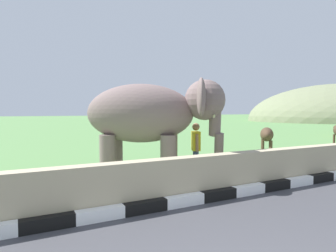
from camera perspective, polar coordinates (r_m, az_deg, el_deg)
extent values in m
cube|color=black|center=(5.62, -22.43, -17.15)|extent=(0.90, 0.20, 0.24)
cube|color=white|center=(5.76, -13.10, -16.50)|extent=(0.90, 0.20, 0.24)
cube|color=black|center=(6.03, -4.48, -15.51)|extent=(0.90, 0.20, 0.24)
cube|color=white|center=(6.42, 3.18, -14.35)|extent=(0.90, 0.20, 0.24)
cube|color=black|center=(6.90, 9.79, -13.13)|extent=(0.90, 0.20, 0.24)
cube|color=white|center=(7.47, 15.42, -11.96)|extent=(0.90, 0.20, 0.24)
cube|color=black|center=(8.09, 20.18, -10.86)|extent=(0.90, 0.20, 0.24)
cube|color=white|center=(8.76, 24.21, -9.87)|extent=(0.90, 0.20, 0.24)
cube|color=black|center=(9.47, 27.63, -8.99)|extent=(0.90, 0.20, 0.24)
cube|color=tan|center=(7.10, 8.98, -9.51)|extent=(28.00, 0.36, 1.00)
cylinder|color=#77615F|center=(8.97, 0.45, -5.64)|extent=(0.44, 0.44, 1.36)
cylinder|color=#77615F|center=(8.08, 0.06, -6.61)|extent=(0.44, 0.44, 1.36)
cylinder|color=#77615F|center=(9.23, -10.20, -5.45)|extent=(0.44, 0.44, 1.36)
cylinder|color=#77615F|center=(8.37, -11.71, -6.34)|extent=(0.44, 0.44, 1.36)
ellipsoid|color=#77615F|center=(8.51, -5.46, 2.50)|extent=(3.48, 2.98, 1.70)
sphere|color=#77615F|center=(8.42, 7.23, 5.09)|extent=(1.16, 1.16, 1.16)
ellipsoid|color=#D84C8C|center=(8.45, 9.21, 6.09)|extent=(0.64, 0.73, 0.44)
ellipsoid|color=#77615F|center=(9.19, 6.05, 5.24)|extent=(0.67, 0.89, 1.00)
ellipsoid|color=#77615F|center=(7.63, 6.48, 5.68)|extent=(0.67, 0.89, 1.00)
cylinder|color=#77615F|center=(8.44, 9.17, 1.33)|extent=(0.58, 0.65, 1.00)
cylinder|color=#77615F|center=(8.51, 9.91, -4.06)|extent=(0.42, 0.47, 0.83)
cone|color=beige|center=(8.71, 8.63, 2.05)|extent=(0.41, 0.56, 0.22)
cone|color=beige|center=(8.15, 8.95, 1.98)|extent=(0.41, 0.56, 0.22)
cylinder|color=navy|center=(9.16, 5.35, -7.20)|extent=(0.15, 0.15, 0.82)
cylinder|color=navy|center=(8.96, 5.52, -7.43)|extent=(0.15, 0.15, 0.82)
cube|color=yellow|center=(8.96, 5.46, -2.90)|extent=(0.39, 0.46, 0.58)
cylinder|color=#9E7251|center=(9.22, 5.24, -2.92)|extent=(0.14, 0.16, 0.53)
cylinder|color=#9E7251|center=(8.71, 5.68, -3.27)|extent=(0.14, 0.16, 0.53)
sphere|color=#9E7251|center=(8.93, 5.47, -0.16)|extent=(0.23, 0.23, 0.23)
cylinder|color=#473323|center=(15.15, 17.94, -3.57)|extent=(0.12, 0.12, 0.65)
cylinder|color=#473323|center=(15.17, 19.30, -3.59)|extent=(0.12, 0.12, 0.65)
cylinder|color=#473323|center=(14.26, 18.03, -3.98)|extent=(0.12, 0.12, 0.65)
cylinder|color=#473323|center=(14.27, 19.48, -4.00)|extent=(0.12, 0.12, 0.65)
ellipsoid|color=#473323|center=(14.66, 18.72, -1.56)|extent=(1.47, 1.50, 0.66)
ellipsoid|color=#473323|center=(15.58, 18.59, -0.92)|extent=(0.46, 0.47, 0.32)
cylinder|color=#473323|center=(19.49, 29.66, -2.37)|extent=(0.12, 0.12, 0.65)
ellipsoid|color=#473323|center=(19.95, 29.94, -0.33)|extent=(0.47, 0.47, 0.32)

